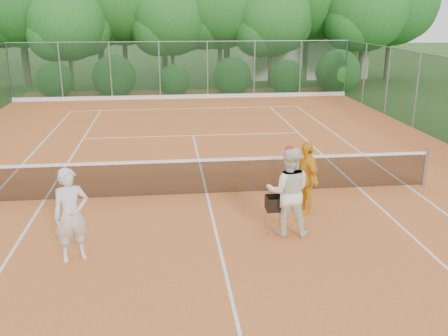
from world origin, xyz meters
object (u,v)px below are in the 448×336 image
at_px(player_white, 71,215).
at_px(player_center_grp, 288,191).
at_px(ball_hopper, 275,204).
at_px(player_yellow, 306,177).

height_order(player_white, player_center_grp, player_center_grp).
relative_size(player_white, ball_hopper, 2.24).
relative_size(player_center_grp, ball_hopper, 2.40).
bearing_deg(player_center_grp, player_white, -171.70).
height_order(player_white, ball_hopper, player_white).
xyz_separation_m(player_white, player_yellow, (5.02, 1.79, -0.05)).
height_order(player_center_grp, player_yellow, player_center_grp).
height_order(player_yellow, ball_hopper, player_yellow).
xyz_separation_m(player_white, ball_hopper, (4.06, 0.75, -0.26)).
xyz_separation_m(player_yellow, ball_hopper, (-0.96, -1.04, -0.22)).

